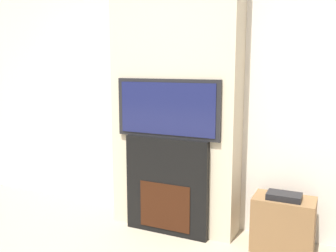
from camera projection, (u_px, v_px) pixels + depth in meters
name	position (u px, v px, depth m)	size (l,w,h in m)	color
wall_back	(184.00, 83.00, 3.56)	(6.00, 0.06, 2.70)	silver
chimney_breast	(176.00, 84.00, 3.38)	(1.18, 0.33, 2.70)	beige
fireplace	(168.00, 186.00, 3.38)	(0.78, 0.15, 0.88)	black
television	(168.00, 109.00, 3.27)	(0.97, 0.07, 0.52)	black
media_stand	(283.00, 223.00, 3.07)	(0.49, 0.30, 0.50)	brown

